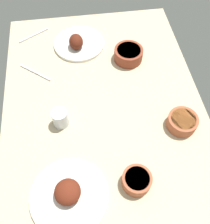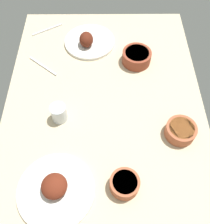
# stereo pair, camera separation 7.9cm
# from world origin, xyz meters

# --- Properties ---
(dining_table) EXTENTS (1.40, 0.90, 0.04)m
(dining_table) POSITION_xyz_m (0.00, 0.00, 0.02)
(dining_table) COLOR #C6B28E
(dining_table) RESTS_ON ground
(plate_near_viewer) EXTENTS (0.27, 0.27, 0.09)m
(plate_near_viewer) POSITION_xyz_m (-0.45, -0.08, 0.06)
(plate_near_viewer) COLOR silver
(plate_near_viewer) RESTS_ON dining_table
(plate_far_side) EXTENTS (0.29, 0.29, 0.08)m
(plate_far_side) POSITION_xyz_m (0.33, -0.18, 0.06)
(plate_far_side) COLOR silver
(plate_far_side) RESTS_ON dining_table
(bowl_sauce) EXTENTS (0.11, 0.11, 0.05)m
(bowl_sauce) POSITION_xyz_m (0.32, 0.07, 0.07)
(bowl_sauce) COLOR #A35133
(bowl_sauce) RESTS_ON dining_table
(bowl_cream) EXTENTS (0.14, 0.14, 0.06)m
(bowl_cream) POSITION_xyz_m (-0.32, 0.16, 0.07)
(bowl_cream) COLOR brown
(bowl_cream) RESTS_ON dining_table
(bowl_soup) EXTENTS (0.13, 0.13, 0.05)m
(bowl_soup) POSITION_xyz_m (0.10, 0.31, 0.07)
(bowl_soup) COLOR #A35133
(bowl_soup) RESTS_ON dining_table
(water_tumbler) EXTENTS (0.07, 0.07, 0.08)m
(water_tumbler) POSITION_xyz_m (0.02, -0.19, 0.08)
(water_tumbler) COLOR silver
(water_tumbler) RESTS_ON dining_table
(fork_loose) EXTENTS (0.13, 0.15, 0.01)m
(fork_loose) POSITION_xyz_m (-0.29, -0.31, 0.04)
(fork_loose) COLOR silver
(fork_loose) RESTS_ON dining_table
(spoon_loose) EXTENTS (0.10, 0.16, 0.01)m
(spoon_loose) POSITION_xyz_m (-0.56, -0.32, 0.04)
(spoon_loose) COLOR silver
(spoon_loose) RESTS_ON dining_table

